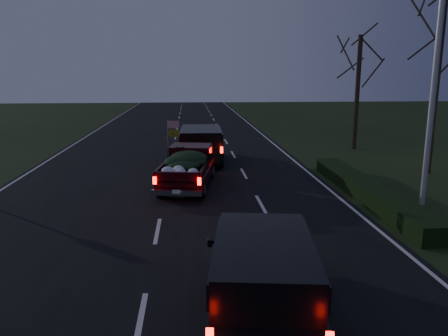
{
  "coord_description": "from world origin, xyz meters",
  "views": [
    {
      "loc": [
        1.0,
        -12.72,
        4.72
      ],
      "look_at": [
        2.28,
        2.94,
        1.3
      ],
      "focal_mm": 35.0,
      "sensor_mm": 36.0,
      "label": 1
    }
  ],
  "objects_px": {
    "light_pole": "(437,50)",
    "lead_suv": "(201,141)",
    "pickup_truck": "(188,165)",
    "rear_suv": "(264,270)"
  },
  "relations": [
    {
      "from": "light_pole",
      "to": "pickup_truck",
      "type": "bearing_deg",
      "value": 158.97
    },
    {
      "from": "light_pole",
      "to": "pickup_truck",
      "type": "relative_size",
      "value": 1.84
    },
    {
      "from": "pickup_truck",
      "to": "lead_suv",
      "type": "height_order",
      "value": "pickup_truck"
    },
    {
      "from": "lead_suv",
      "to": "light_pole",
      "type": "bearing_deg",
      "value": -45.66
    },
    {
      "from": "pickup_truck",
      "to": "rear_suv",
      "type": "distance_m",
      "value": 10.4
    },
    {
      "from": "light_pole",
      "to": "rear_suv",
      "type": "distance_m",
      "value": 10.93
    },
    {
      "from": "lead_suv",
      "to": "pickup_truck",
      "type": "bearing_deg",
      "value": -96.31
    },
    {
      "from": "light_pole",
      "to": "pickup_truck",
      "type": "xyz_separation_m",
      "value": [
        -8.56,
        3.29,
        -4.55
      ]
    },
    {
      "from": "light_pole",
      "to": "rear_suv",
      "type": "height_order",
      "value": "light_pole"
    },
    {
      "from": "light_pole",
      "to": "lead_suv",
      "type": "relative_size",
      "value": 1.73
    }
  ]
}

